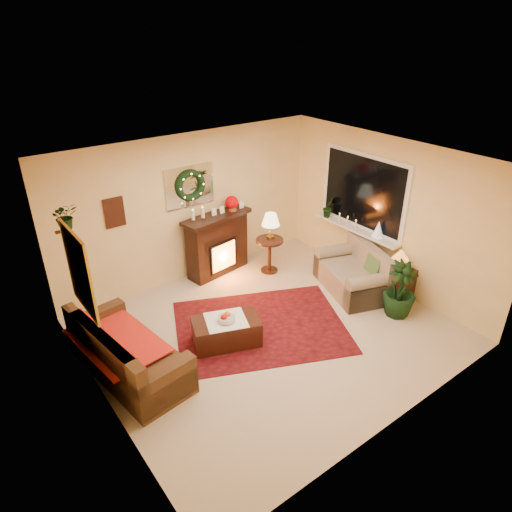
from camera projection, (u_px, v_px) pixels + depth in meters
floor at (270, 331)px, 6.94m from camera, size 5.00×5.00×0.00m
ceiling at (273, 164)px, 5.74m from camera, size 5.00×5.00×0.00m
wall_back at (191, 208)px, 7.94m from camera, size 5.00×5.00×0.00m
wall_front at (405, 336)px, 4.75m from camera, size 5.00×5.00×0.00m
wall_left at (93, 319)px, 5.01m from camera, size 4.50×4.50×0.00m
wall_right at (387, 215)px, 7.67m from camera, size 4.50×4.50×0.00m
area_rug at (260, 326)px, 7.04m from camera, size 3.11×2.79×0.01m
sofa at (128, 346)px, 5.96m from camera, size 1.07×1.97×0.81m
red_throw at (116, 340)px, 6.02m from camera, size 0.87×1.41×0.02m
fireplace at (217, 245)px, 8.34m from camera, size 1.22×0.55×1.08m
poinsettia at (232, 203)px, 8.17m from camera, size 0.24×0.24×0.24m
mantel_candle_a at (193, 215)px, 7.76m from camera, size 0.06×0.06×0.18m
mantel_candle_b at (203, 213)px, 7.86m from camera, size 0.06×0.06×0.19m
mantel_mirror at (190, 186)px, 7.74m from camera, size 0.92×0.02×0.72m
wreath at (191, 186)px, 7.70m from camera, size 0.55×0.11×0.55m
wall_art at (114, 213)px, 7.09m from camera, size 0.32×0.03×0.48m
gold_mirror at (79, 272)px, 5.03m from camera, size 0.03×0.84×1.00m
hanging_plant at (67, 228)px, 5.53m from camera, size 0.33×0.28×0.36m
loveseat at (352, 269)px, 7.82m from camera, size 1.21×1.58×0.81m
window_frame at (363, 192)px, 7.94m from camera, size 0.03×1.86×1.36m
window_glass at (363, 192)px, 7.93m from camera, size 0.02×1.70×1.22m
window_sill at (355, 229)px, 8.20m from camera, size 0.22×1.86×0.04m
mini_tree at (378, 229)px, 7.78m from camera, size 0.19×0.19×0.29m
sill_plant at (328, 207)px, 8.56m from camera, size 0.27×0.22×0.49m
side_table_round at (269, 256)px, 8.46m from camera, size 0.59×0.59×0.66m
lamp_cream at (271, 227)px, 8.23m from camera, size 0.33×0.33×0.50m
end_table_square at (396, 285)px, 7.63m from camera, size 0.49×0.49×0.56m
lamp_tiffany at (400, 260)px, 7.41m from camera, size 0.28×0.28×0.40m
coffee_table at (226, 331)px, 6.60m from camera, size 1.07×0.82×0.40m
fruit_bowl at (226, 319)px, 6.47m from camera, size 0.24×0.24×0.06m
floor_palm at (400, 290)px, 7.15m from camera, size 1.71×1.71×2.74m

